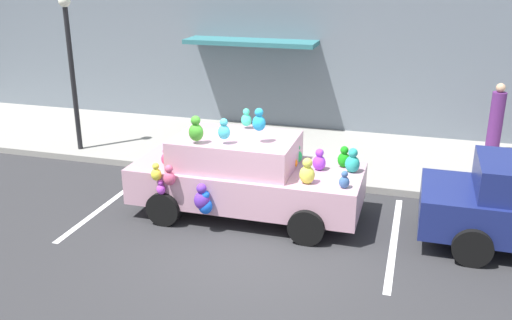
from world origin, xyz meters
name	(u,v)px	position (x,y,z in m)	size (l,w,h in m)	color
ground_plane	(255,249)	(0.00, 0.00, 0.00)	(60.00, 60.00, 0.00)	#2D2D30
sidewalk	(312,153)	(0.00, 5.00, 0.07)	(24.00, 4.00, 0.15)	gray
storefront_building	(330,18)	(-0.02, 7.14, 3.19)	(24.00, 1.25, 6.40)	slate
parking_stripe_front	(394,240)	(2.26, 1.00, 0.00)	(0.12, 3.60, 0.01)	silver
parking_stripe_rear	(109,203)	(-3.39, 1.00, 0.00)	(0.12, 3.60, 0.01)	silver
plush_covered_car	(244,175)	(-0.59, 1.30, 0.81)	(4.31, 2.09, 2.18)	#C493A7
teddy_bear_on_sidewalk	(248,156)	(-1.19, 3.43, 0.40)	(0.29, 0.24, 0.55)	brown
street_lamp_post	(71,57)	(-5.63, 3.50, 2.45)	(0.28, 0.28, 3.73)	black
pedestrian_near_shopfront	(496,122)	(4.27, 5.97, 0.97)	(0.33, 0.33, 1.76)	#562465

